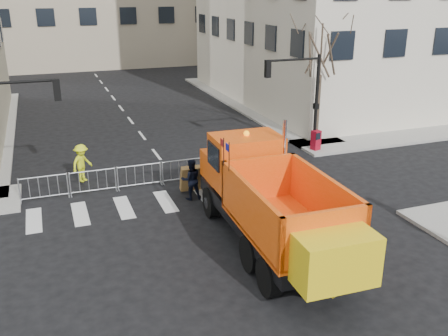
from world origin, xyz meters
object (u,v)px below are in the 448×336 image
object	(u,v)px
cop_a	(225,177)
newspaper_box	(316,140)
plow_truck	(271,199)
cop_b	(191,179)
cop_c	(238,176)
worker	(82,163)

from	to	relation	value
cop_a	newspaper_box	size ratio (longest dim) A/B	1.72
plow_truck	cop_b	size ratio (longest dim) A/B	6.03
cop_c	plow_truck	bearing A→B (deg)	7.21
cop_a	newspaper_box	bearing A→B (deg)	178.70
cop_c	worker	bearing A→B (deg)	-103.81
cop_a	cop_b	bearing A→B (deg)	-46.54
plow_truck	cop_a	bearing A→B (deg)	0.56
cop_b	worker	distance (m)	5.48
cop_c	worker	size ratio (longest dim) A/B	0.96
cop_a	newspaper_box	world-z (taller)	cop_a
plow_truck	cop_c	distance (m)	5.08
cop_a	cop_c	xyz separation A→B (m)	(0.69, 0.11, -0.08)
cop_c	cop_b	bearing A→B (deg)	-80.42
worker	newspaper_box	xyz separation A→B (m)	(12.75, 0.49, -0.35)
plow_truck	cop_a	size ratio (longest dim) A/B	5.81
worker	newspaper_box	world-z (taller)	worker
cop_b	newspaper_box	xyz separation A→B (m)	(8.48, 3.93, -0.21)
worker	newspaper_box	distance (m)	12.77
plow_truck	cop_c	xyz separation A→B (m)	(0.77, 4.92, -1.02)
cop_b	newspaper_box	world-z (taller)	cop_b
newspaper_box	worker	bearing A→B (deg)	165.71
cop_c	newspaper_box	world-z (taller)	cop_c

